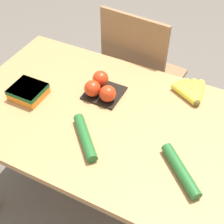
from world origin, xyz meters
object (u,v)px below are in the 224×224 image
(banana_bunch, at_px, (192,93))
(carrot_bag, at_px, (28,91))
(chair, at_px, (140,77))
(tomato_pack, at_px, (101,88))
(cucumber_near, at_px, (85,137))
(cucumber_far, at_px, (181,170))

(banana_bunch, distance_m, carrot_bag, 0.74)
(chair, distance_m, tomato_pack, 0.57)
(chair, relative_size, tomato_pack, 5.90)
(banana_bunch, xyz_separation_m, carrot_bag, (-0.66, -0.33, 0.01))
(chair, bearing_deg, carrot_bag, 70.88)
(chair, height_order, carrot_bag, chair)
(carrot_bag, xyz_separation_m, cucumber_near, (0.36, -0.11, -0.01))
(chair, height_order, banana_bunch, chair)
(carrot_bag, height_order, cucumber_near, carrot_bag)
(cucumber_far, bearing_deg, chair, 121.46)
(chair, bearing_deg, cucumber_near, 100.33)
(chair, distance_m, cucumber_near, 0.81)
(chair, distance_m, banana_bunch, 0.55)
(chair, bearing_deg, cucumber_far, 126.66)
(banana_bunch, height_order, cucumber_far, cucumber_far)
(cucumber_far, bearing_deg, cucumber_near, -177.18)
(carrot_bag, bearing_deg, cucumber_far, -7.14)
(chair, relative_size, cucumber_far, 4.99)
(chair, xyz_separation_m, cucumber_near, (0.07, -0.76, 0.27))
(chair, height_order, cucumber_far, chair)
(tomato_pack, distance_m, cucumber_far, 0.52)
(tomato_pack, height_order, cucumber_near, tomato_pack)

